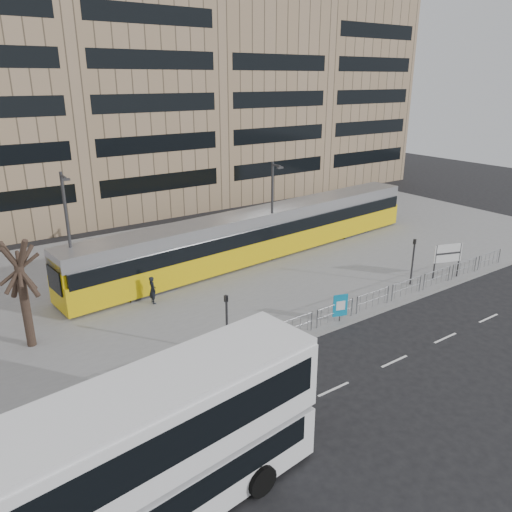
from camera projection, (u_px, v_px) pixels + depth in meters
ground at (309, 340)px, 26.05m from camera, size 120.00×120.00×0.00m
plaza at (198, 270)px, 35.29m from camera, size 64.00×24.00×0.15m
kerb at (308, 338)px, 26.07m from camera, size 64.00×0.25×0.17m
building_row at (97, 78)px, 48.99m from camera, size 70.40×18.40×31.20m
pedestrian_barrier at (331, 310)px, 27.19m from camera, size 32.07×0.07×1.10m
road_markings at (380, 368)px, 23.50m from camera, size 62.00×0.12×0.01m
double_decker_bus at (138, 457)px, 14.32m from camera, size 12.30×4.14×4.83m
tram at (261, 233)px, 37.23m from camera, size 30.49×5.54×3.58m
station_sign at (448, 255)px, 33.17m from camera, size 1.98×0.76×2.38m
ad_panel at (340, 306)px, 27.38m from camera, size 0.83×0.32×1.61m
pedestrian at (153, 290)px, 29.66m from camera, size 0.43×0.63×1.70m
traffic_light_west at (227, 317)px, 23.82m from camera, size 0.20×0.23×3.10m
traffic_light_east at (413, 256)px, 32.00m from camera, size 0.22×0.24×3.10m
lamp_post_west at (69, 235)px, 28.31m from camera, size 0.45×1.04×7.93m
lamp_post_east at (273, 208)px, 35.65m from camera, size 0.45×1.04×7.26m
bare_tree at (14, 236)px, 23.28m from camera, size 5.02×5.02×8.08m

